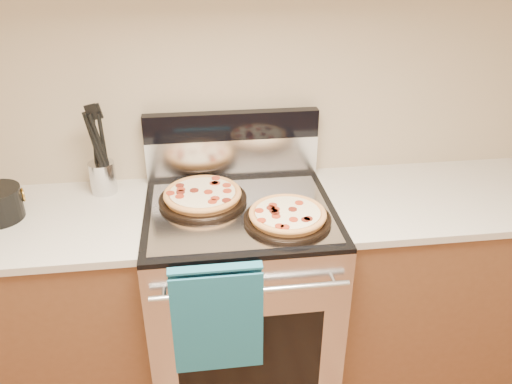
{
  "coord_description": "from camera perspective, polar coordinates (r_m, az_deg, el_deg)",
  "views": [
    {
      "loc": [
        -0.16,
        -0.09,
        1.91
      ],
      "look_at": [
        0.05,
        1.55,
        1.04
      ],
      "focal_mm": 35.0,
      "sensor_mm": 36.0,
      "label": 1
    }
  ],
  "objects": [
    {
      "name": "pepperoni_pizza_back",
      "position": [
        2.04,
        -6.11,
        -0.45
      ],
      "size": [
        0.44,
        0.44,
        0.05
      ],
      "primitive_type": null,
      "rotation": [
        0.0,
        0.0,
        0.28
      ],
      "color": "#C97D3D",
      "rests_on": "foil_sheet"
    },
    {
      "name": "backsplash_lower",
      "position": [
        2.24,
        -2.71,
        4.01
      ],
      "size": [
        0.76,
        0.06,
        0.18
      ],
      "primitive_type": "cube",
      "color": "silver",
      "rests_on": "cooktop"
    },
    {
      "name": "foil_sheet",
      "position": [
        1.98,
        -1.79,
        -2.24
      ],
      "size": [
        0.7,
        0.55,
        0.01
      ],
      "primitive_type": "cube",
      "color": "gray",
      "rests_on": "cooktop"
    },
    {
      "name": "oven_handle",
      "position": [
        1.76,
        -0.57,
        -11.3
      ],
      "size": [
        0.7,
        0.03,
        0.03
      ],
      "primitive_type": "cylinder",
      "rotation": [
        0.0,
        1.57,
        0.0
      ],
      "color": "silver",
      "rests_on": "range_body"
    },
    {
      "name": "countertop_left",
      "position": [
        2.16,
        -25.92,
        -3.38
      ],
      "size": [
        1.02,
        0.64,
        0.03
      ],
      "primitive_type": "cube",
      "color": "#BBB3A8",
      "rests_on": "cabinet_left"
    },
    {
      "name": "backsplash_upper",
      "position": [
        2.18,
        -2.8,
        7.61
      ],
      "size": [
        0.76,
        0.06,
        0.12
      ],
      "primitive_type": "cube",
      "color": "black",
      "rests_on": "backsplash_lower"
    },
    {
      "name": "range_body",
      "position": [
        2.27,
        -1.69,
        -12.25
      ],
      "size": [
        0.76,
        0.68,
        0.9
      ],
      "primitive_type": "cube",
      "color": "#B7B7BC",
      "rests_on": "ground"
    },
    {
      "name": "cabinet_right",
      "position": [
        2.52,
        18.86,
        -9.7
      ],
      "size": [
        1.0,
        0.62,
        0.88
      ],
      "primitive_type": "cube",
      "color": "brown",
      "rests_on": "ground"
    },
    {
      "name": "oven_window",
      "position": [
        2.03,
        -0.67,
        -18.29
      ],
      "size": [
        0.56,
        0.01,
        0.4
      ],
      "primitive_type": "cube",
      "color": "black",
      "rests_on": "range_body"
    },
    {
      "name": "countertop_right",
      "position": [
        2.29,
        20.57,
        -0.54
      ],
      "size": [
        1.02,
        0.64,
        0.03
      ],
      "primitive_type": "cube",
      "color": "#BBB3A8",
      "rests_on": "cabinet_right"
    },
    {
      "name": "dish_towel",
      "position": [
        1.82,
        -4.43,
        -14.02
      ],
      "size": [
        0.32,
        0.05,
        0.42
      ],
      "primitive_type": null,
      "color": "navy",
      "rests_on": "oven_handle"
    },
    {
      "name": "cabinet_left",
      "position": [
        2.41,
        -23.66,
        -12.72
      ],
      "size": [
        1.0,
        0.62,
        0.88
      ],
      "primitive_type": "cube",
      "color": "brown",
      "rests_on": "ground"
    },
    {
      "name": "cooktop",
      "position": [
        2.01,
        -1.87,
        -2.14
      ],
      "size": [
        0.76,
        0.68,
        0.02
      ],
      "primitive_type": "cube",
      "color": "black",
      "rests_on": "range_body"
    },
    {
      "name": "utensil_crock",
      "position": [
        2.22,
        -17.1,
        1.62
      ],
      "size": [
        0.11,
        0.11,
        0.14
      ],
      "primitive_type": "cylinder",
      "rotation": [
        0.0,
        0.0,
        -0.01
      ],
      "color": "silver",
      "rests_on": "countertop_left"
    },
    {
      "name": "pepperoni_pizza_front",
      "position": [
        1.9,
        3.63,
        -2.75
      ],
      "size": [
        0.35,
        0.35,
        0.04
      ],
      "primitive_type": null,
      "rotation": [
        0.0,
        0.0,
        -0.06
      ],
      "color": "#C97D3D",
      "rests_on": "foil_sheet"
    },
    {
      "name": "wall_back",
      "position": [
        2.16,
        -3.01,
        12.7
      ],
      "size": [
        4.0,
        0.0,
        4.0
      ],
      "primitive_type": "plane",
      "rotation": [
        1.57,
        0.0,
        0.0
      ],
      "color": "tan",
      "rests_on": "ground"
    }
  ]
}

